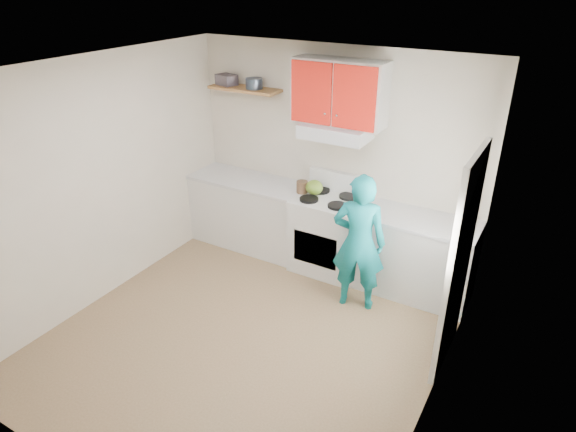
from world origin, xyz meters
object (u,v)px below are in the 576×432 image
Objects in this scene: tin at (254,83)px; crock at (302,188)px; kettle at (314,187)px; stove at (327,234)px; person at (359,243)px.

tin reaches higher than crock.
tin is 0.99× the size of kettle.
tin is 1.42m from kettle.
stove is at bearing -1.55° from crock.
person is at bearing -12.27° from kettle.
crock is 0.11× the size of person.
tin is at bearing -36.04° from person.
stove is 0.63m from crock.
kettle is 1.02m from person.
kettle is at bearing 169.90° from stove.
crock is (-0.36, 0.01, 0.52)m from stove.
stove is 0.59m from kettle.
stove is 0.60× the size of person.
person is (0.82, -0.56, -0.24)m from kettle.
person reaches higher than kettle.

